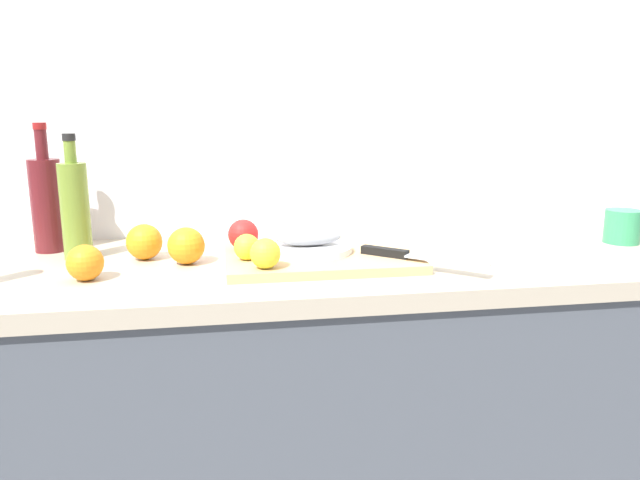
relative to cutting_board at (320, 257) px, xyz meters
The scene contains 15 objects.
back_wall 0.49m from the cutting_board, 91.95° to the left, with size 3.20×0.05×2.50m, color white.
kitchen_counter 0.46m from the cutting_board, 112.96° to the left, with size 2.00×0.60×0.90m.
cutting_board is the anchor object (origin of this frame).
white_plate 0.03m from the cutting_board, 146.29° to the left, with size 0.20×0.20×0.01m, color white.
fish_fillet 0.05m from the cutting_board, 146.29° to the left, with size 0.15×0.06×0.04m, color gray.
chef_knife 0.20m from the cutting_board, 26.14° to the right, with size 0.24×0.21×0.02m.
lemon_0 0.18m from the cutting_board, 167.51° to the right, with size 0.06×0.06×0.06m, color yellow.
lemon_1 0.18m from the cutting_board, 138.90° to the right, with size 0.06×0.06×0.06m, color yellow.
tomato_0 0.19m from the cutting_board, 159.37° to the left, with size 0.07×0.07×0.07m, color red.
olive_oil_bottle 0.57m from the cutting_board, 167.58° to the left, with size 0.06×0.06×0.29m.
wine_bottle 0.68m from the cutting_board, 161.38° to the left, with size 0.07×0.07×0.31m.
coffee_mug_0 0.81m from the cutting_board, ahead, with size 0.13×0.09×0.09m.
orange_0 0.30m from the cutting_board, behind, with size 0.08×0.08×0.08m, color orange.
orange_1 0.50m from the cutting_board, behind, with size 0.07×0.07×0.07m, color orange.
orange_3 0.41m from the cutting_board, 167.67° to the left, with size 0.08×0.08×0.08m, color orange.
Camera 1 is at (-0.21, -1.33, 1.24)m, focal length 33.49 mm.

